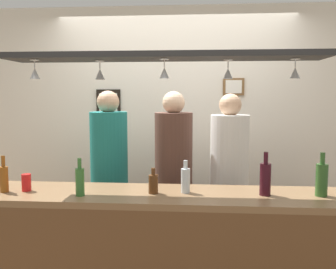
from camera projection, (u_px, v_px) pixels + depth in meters
back_wall at (175, 129)px, 3.99m from camera, size 4.40×0.06×2.60m
bar_counter at (161, 245)px, 2.47m from camera, size 2.70×0.55×0.98m
overhead_glass_rack at (163, 56)px, 2.54m from camera, size 2.20×0.36×0.04m
hanging_wineglass_far_left at (35, 73)px, 2.56m from camera, size 0.07×0.07×0.13m
hanging_wineglass_left at (100, 73)px, 2.63m from camera, size 0.07×0.07×0.13m
hanging_wineglass_center_left at (164, 72)px, 2.50m from camera, size 0.07×0.07×0.13m
hanging_wineglass_center at (228, 73)px, 2.55m from camera, size 0.07×0.07×0.13m
hanging_wineglass_center_right at (295, 72)px, 2.49m from camera, size 0.07×0.07×0.13m
person_left_teal_shirt at (109, 165)px, 3.37m from camera, size 0.34×0.34×1.70m
person_middle_brown_shirt at (174, 166)px, 3.32m from camera, size 0.34×0.34×1.70m
person_right_white_patterned_shirt at (229, 169)px, 3.28m from camera, size 0.34×0.34×1.68m
bottle_beer_green_import at (80, 181)px, 2.51m from camera, size 0.06×0.06×0.26m
bottle_wine_dark_red at (265, 178)px, 2.52m from camera, size 0.08×0.08×0.30m
bottle_beer_amber_tall at (4, 178)px, 2.61m from camera, size 0.06×0.06×0.26m
bottle_beer_brown_stubby at (153, 183)px, 2.57m from camera, size 0.07×0.07×0.18m
bottle_champagne_green at (322, 179)px, 2.50m from camera, size 0.08×0.08×0.30m
bottle_soda_clear at (185, 180)px, 2.59m from camera, size 0.06×0.06×0.23m
drink_can at (26, 183)px, 2.64m from camera, size 0.07×0.07×0.12m
picture_frame_caricature at (108, 105)px, 3.98m from camera, size 0.26×0.02×0.34m
picture_frame_upper_small at (234, 87)px, 3.85m from camera, size 0.22×0.02×0.18m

